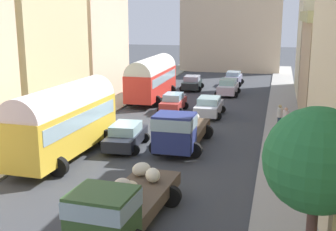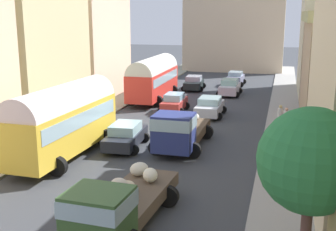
% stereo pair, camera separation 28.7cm
% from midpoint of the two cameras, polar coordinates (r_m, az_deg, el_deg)
% --- Properties ---
extents(ground_plane, '(154.00, 154.00, 0.00)m').
position_cam_midpoint_polar(ground_plane, '(34.90, 2.53, 0.07)').
color(ground_plane, '#383B40').
extents(sidewalk_left, '(2.50, 70.00, 0.14)m').
position_cam_midpoint_polar(sidewalk_left, '(37.01, -8.52, 0.80)').
color(sidewalk_left, gray).
rests_on(sidewalk_left, ground).
extents(sidewalk_right, '(2.50, 70.00, 0.14)m').
position_cam_midpoint_polar(sidewalk_right, '(34.20, 14.51, -0.50)').
color(sidewalk_right, '#989793').
rests_on(sidewalk_right, ground).
extents(building_left_2, '(5.47, 9.29, 11.23)m').
position_cam_midpoint_polar(building_left_2, '(33.93, -17.76, 8.73)').
color(building_left_2, '#C7BB8A').
rests_on(building_left_2, ground).
extents(building_left_3, '(4.26, 9.24, 9.28)m').
position_cam_midpoint_polar(building_left_3, '(42.61, -10.15, 8.57)').
color(building_left_3, beige).
rests_on(building_left_3, ground).
extents(building_right_3, '(6.14, 10.21, 11.91)m').
position_cam_midpoint_polar(building_right_3, '(46.16, 20.07, 9.99)').
color(building_right_3, beige).
rests_on(building_right_3, ground).
extents(distant_church, '(13.62, 6.93, 21.50)m').
position_cam_midpoint_polar(distant_church, '(63.22, 8.24, 12.49)').
color(distant_church, beige).
rests_on(distant_church, ground).
extents(parked_bus_0, '(3.40, 8.88, 4.12)m').
position_cam_midpoint_polar(parked_bus_0, '(24.76, -13.71, -0.30)').
color(parked_bus_0, gold).
rests_on(parked_bus_0, ground).
extents(parked_bus_1, '(3.39, 9.24, 4.01)m').
position_cam_midpoint_polar(parked_bus_1, '(40.50, -2.32, 5.06)').
color(parked_bus_1, red).
rests_on(parked_bus_1, ground).
extents(cargo_truck_0, '(3.16, 6.82, 2.26)m').
position_cam_midpoint_polar(cargo_truck_0, '(16.21, -6.69, -11.45)').
color(cargo_truck_0, '#34552A').
rests_on(cargo_truck_0, ground).
extents(cargo_truck_1, '(3.09, 6.69, 2.51)m').
position_cam_midpoint_polar(cargo_truck_1, '(25.53, 1.23, -1.83)').
color(cargo_truck_1, navy).
rests_on(cargo_truck_1, ground).
extents(car_0, '(2.39, 4.11, 1.51)m').
position_cam_midpoint_polar(car_0, '(34.53, 5.12, 1.19)').
color(car_0, silver).
rests_on(car_0, ground).
extents(car_1, '(2.32, 3.95, 1.63)m').
position_cam_midpoint_polar(car_1, '(43.61, 7.64, 3.69)').
color(car_1, silver).
rests_on(car_1, ground).
extents(car_2, '(2.25, 3.75, 1.56)m').
position_cam_midpoint_polar(car_2, '(49.88, 8.35, 4.82)').
color(car_2, slate).
rests_on(car_2, ground).
extents(car_3, '(2.51, 4.33, 1.50)m').
position_cam_midpoint_polar(car_3, '(26.36, -5.82, -2.63)').
color(car_3, '#22242E').
rests_on(car_3, ground).
extents(car_4, '(2.19, 3.75, 1.53)m').
position_cam_midpoint_polar(car_4, '(35.89, 0.47, 1.69)').
color(car_4, '#B33530').
rests_on(car_4, ground).
extents(car_5, '(2.46, 3.93, 1.50)m').
position_cam_midpoint_polar(car_5, '(46.37, 2.98, 4.28)').
color(car_5, '#1D2727').
rests_on(car_5, ground).
extents(pedestrian_0, '(0.54, 0.54, 1.85)m').
position_cam_midpoint_polar(pedestrian_0, '(30.03, 14.82, -0.47)').
color(pedestrian_0, '#7B6B5C').
rests_on(pedestrian_0, ground).
extents(pedestrian_1, '(0.36, 0.36, 1.82)m').
position_cam_midpoint_polar(pedestrian_1, '(26.83, 15.98, -2.15)').
color(pedestrian_1, '#183148').
rests_on(pedestrian_1, ground).
extents(pedestrian_2, '(0.51, 0.51, 1.81)m').
position_cam_midpoint_polar(pedestrian_2, '(31.01, 14.09, -0.04)').
color(pedestrian_2, '#23354A').
rests_on(pedestrian_2, ground).
extents(roadside_tree_0, '(2.94, 2.94, 5.50)m').
position_cam_midpoint_polar(roadside_tree_0, '(12.48, 18.24, -5.68)').
color(roadside_tree_0, brown).
rests_on(roadside_tree_0, ground).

